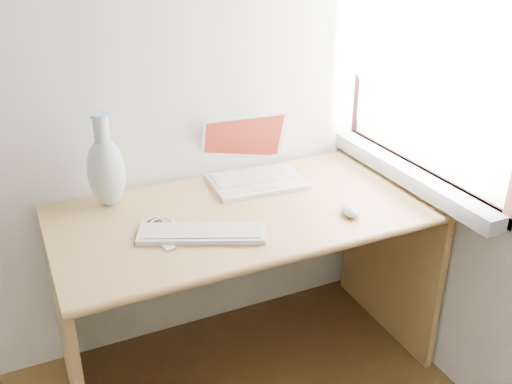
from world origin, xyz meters
name	(u,v)px	position (x,y,z in m)	size (l,w,h in m)	color
window	(428,48)	(1.72, 1.30, 1.28)	(0.11, 0.99, 1.10)	white
desk	(238,248)	(1.03, 1.46, 0.53)	(1.40, 0.70, 0.74)	tan
laptop	(252,167)	(1.16, 1.61, 0.79)	(0.38, 0.32, 0.25)	white
external_keyboard	(202,233)	(0.82, 1.26, 0.75)	(0.44, 0.29, 0.02)	white
mouse	(350,211)	(1.35, 1.18, 0.76)	(0.06, 0.10, 0.03)	white
ipod	(158,224)	(0.70, 1.40, 0.74)	(0.05, 0.09, 0.01)	#B70C2C
cable_coil	(158,224)	(0.70, 1.39, 0.74)	(0.11, 0.11, 0.01)	white
remote	(166,243)	(0.69, 1.26, 0.74)	(0.03, 0.09, 0.01)	white
vase	(106,169)	(0.59, 1.62, 0.88)	(0.14, 0.14, 0.35)	silver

